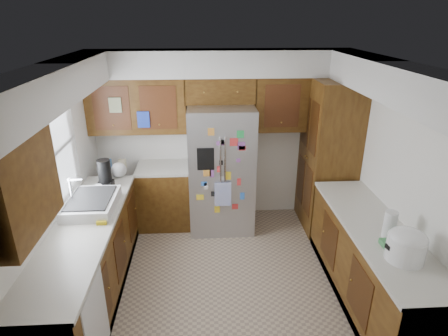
{
  "coord_description": "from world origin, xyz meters",
  "views": [
    {
      "loc": [
        -0.25,
        -3.67,
        2.92
      ],
      "look_at": [
        -0.01,
        0.35,
        1.27
      ],
      "focal_mm": 30.0,
      "sensor_mm": 36.0,
      "label": 1
    }
  ],
  "objects_px": {
    "pantry": "(328,157)",
    "paper_towel": "(390,224)",
    "rice_cooker": "(407,244)",
    "fridge": "(221,169)"
  },
  "relations": [
    {
      "from": "paper_towel",
      "to": "rice_cooker",
      "type": "bearing_deg",
      "value": -93.94
    },
    {
      "from": "fridge",
      "to": "paper_towel",
      "type": "distance_m",
      "value": 2.41
    },
    {
      "from": "paper_towel",
      "to": "pantry",
      "type": "bearing_deg",
      "value": 90.77
    },
    {
      "from": "pantry",
      "to": "rice_cooker",
      "type": "relative_size",
      "value": 6.29
    },
    {
      "from": "pantry",
      "to": "paper_towel",
      "type": "distance_m",
      "value": 1.81
    },
    {
      "from": "pantry",
      "to": "rice_cooker",
      "type": "distance_m",
      "value": 2.17
    },
    {
      "from": "paper_towel",
      "to": "fridge",
      "type": "bearing_deg",
      "value": 129.31
    },
    {
      "from": "pantry",
      "to": "rice_cooker",
      "type": "bearing_deg",
      "value": -90.01
    },
    {
      "from": "pantry",
      "to": "paper_towel",
      "type": "xyz_separation_m",
      "value": [
        0.02,
        -1.81,
        -0.02
      ]
    },
    {
      "from": "fridge",
      "to": "rice_cooker",
      "type": "bearing_deg",
      "value": -55.95
    }
  ]
}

